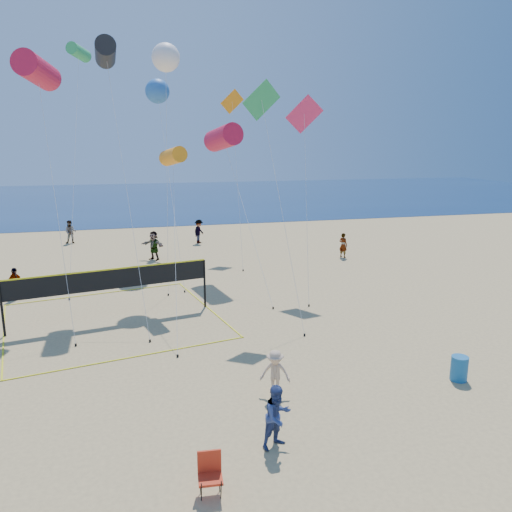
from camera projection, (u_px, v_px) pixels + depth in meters
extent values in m
cube|color=navy|center=(140.00, 198.00, 69.07)|extent=(140.00, 50.00, 0.03)
imported|color=navy|center=(278.00, 416.00, 12.67)|extent=(1.00, 0.91, 1.68)
imported|color=#CDAB89|center=(275.00, 373.00, 15.29)|extent=(1.08, 0.87, 1.46)
imported|color=gray|center=(15.00, 284.00, 24.68)|extent=(0.84, 1.00, 1.60)
imported|color=gray|center=(154.00, 245.00, 32.93)|extent=(1.69, 1.63, 1.92)
imported|color=gray|center=(343.00, 245.00, 33.59)|extent=(0.67, 0.73, 1.68)
imported|color=gray|center=(71.00, 232.00, 38.23)|extent=(0.94, 0.77, 1.79)
imported|color=gray|center=(199.00, 231.00, 38.37)|extent=(1.23, 1.35, 1.82)
cube|color=red|center=(210.00, 479.00, 10.94)|extent=(0.57, 0.53, 0.06)
cube|color=red|center=(209.00, 461.00, 11.08)|extent=(0.54, 0.09, 0.53)
cylinder|color=black|center=(201.00, 493.00, 10.77)|extent=(0.05, 0.27, 0.69)
cylinder|color=black|center=(200.00, 482.00, 11.14)|extent=(0.05, 0.27, 0.69)
cylinder|color=black|center=(221.00, 491.00, 10.83)|extent=(0.05, 0.27, 0.69)
cylinder|color=black|center=(219.00, 480.00, 11.21)|extent=(0.05, 0.27, 0.69)
cylinder|color=#175E9B|center=(459.00, 368.00, 16.32)|extent=(0.72, 0.72, 0.82)
cylinder|color=black|center=(2.00, 309.00, 19.85)|extent=(0.10, 0.10, 2.28)
cylinder|color=black|center=(205.00, 284.00, 23.44)|extent=(0.10, 0.10, 2.28)
cube|color=black|center=(111.00, 280.00, 21.49)|extent=(8.39, 1.69, 0.85)
cube|color=yellow|center=(110.00, 269.00, 21.38)|extent=(8.39, 1.70, 0.06)
cube|color=yellow|center=(134.00, 357.00, 18.14)|extent=(8.59, 1.76, 0.02)
cube|color=yellow|center=(99.00, 294.00, 25.66)|extent=(8.59, 1.76, 0.02)
cylinder|color=red|center=(37.00, 71.00, 20.97)|extent=(1.70, 2.83, 1.45)
cylinder|color=silver|center=(56.00, 201.00, 20.04)|extent=(1.18, 4.77, 10.52)
cylinder|color=black|center=(76.00, 345.00, 19.11)|extent=(0.08, 0.08, 0.10)
cylinder|color=black|center=(105.00, 52.00, 23.52)|extent=(1.07, 2.34, 1.25)
cylinder|color=silver|center=(126.00, 183.00, 21.51)|extent=(1.21, 7.35, 11.73)
cylinder|color=black|center=(150.00, 341.00, 19.50)|extent=(0.08, 0.08, 0.10)
cylinder|color=orange|center=(173.00, 156.00, 23.56)|extent=(1.26, 1.95, 0.99)
cylinder|color=silver|center=(175.00, 243.00, 20.84)|extent=(0.73, 7.22, 6.94)
cylinder|color=black|center=(178.00, 356.00, 18.13)|extent=(0.08, 0.08, 0.10)
cube|color=green|center=(261.00, 100.00, 21.29)|extent=(1.75, 0.23, 1.74)
cylinder|color=silver|center=(282.00, 214.00, 20.69)|extent=(0.86, 3.70, 9.35)
cylinder|color=black|center=(305.00, 335.00, 20.10)|extent=(0.08, 0.08, 0.10)
cube|color=#F32E60|center=(304.00, 114.00, 25.85)|extent=(1.80, 0.90, 1.97)
cylinder|color=silver|center=(306.00, 206.00, 24.78)|extent=(1.04, 4.14, 9.00)
cylinder|color=black|center=(309.00, 305.00, 23.71)|extent=(0.08, 0.08, 0.10)
sphere|color=white|center=(166.00, 58.00, 25.80)|extent=(1.76, 1.76, 1.46)
cylinder|color=silver|center=(167.00, 175.00, 25.59)|extent=(0.59, 3.12, 11.86)
cylinder|color=black|center=(168.00, 295.00, 25.39)|extent=(0.08, 0.08, 0.10)
sphere|color=blue|center=(157.00, 91.00, 30.63)|extent=(1.71, 1.71, 1.48)
cylinder|color=silver|center=(170.00, 183.00, 28.28)|extent=(0.51, 7.63, 10.64)
cylinder|color=black|center=(185.00, 291.00, 25.94)|extent=(0.08, 0.08, 0.10)
cylinder|color=green|center=(79.00, 52.00, 30.62)|extent=(1.44, 1.97, 1.00)
cylinder|color=silver|center=(75.00, 162.00, 27.65)|extent=(0.65, 9.19, 12.97)
cylinder|color=black|center=(69.00, 299.00, 24.69)|extent=(0.08, 0.08, 0.10)
cube|color=orange|center=(232.00, 101.00, 34.36)|extent=(1.70, 0.23, 1.68)
cylinder|color=silver|center=(237.00, 180.00, 32.29)|extent=(0.80, 6.66, 10.31)
cylinder|color=black|center=(243.00, 270.00, 30.21)|extent=(0.08, 0.08, 0.10)
cylinder|color=red|center=(223.00, 138.00, 28.34)|extent=(1.89, 3.19, 1.63)
cylinder|color=silver|center=(246.00, 215.00, 25.85)|extent=(0.92, 7.36, 7.84)
cylinder|color=black|center=(273.00, 308.00, 23.37)|extent=(0.08, 0.08, 0.10)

